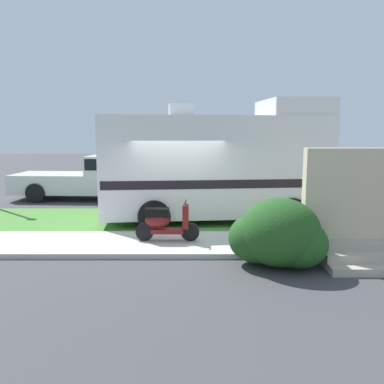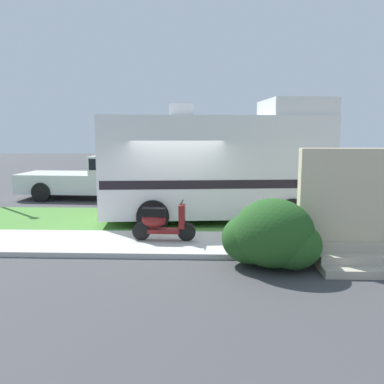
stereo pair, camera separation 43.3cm
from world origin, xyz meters
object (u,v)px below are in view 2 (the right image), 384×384
at_px(scooter, 161,222).
at_px(pickup_truck_near, 104,175).
at_px(motorhome_rv, 218,164).
at_px(bottle_green, 368,244).
at_px(bicycle, 273,228).

height_order(scooter, pickup_truck_near, pickup_truck_near).
distance_m(motorhome_rv, scooter, 3.24).
xyz_separation_m(motorhome_rv, pickup_truck_near, (-4.56, 4.12, -0.80)).
bearing_deg(scooter, bottle_green, -6.88).
bearing_deg(scooter, bicycle, -4.15).
bearing_deg(motorhome_rv, bicycle, -66.51).
xyz_separation_m(motorhome_rv, bottle_green, (3.31, -3.23, -1.51)).
relative_size(pickup_truck_near, bottle_green, 19.29).
distance_m(scooter, pickup_truck_near, 7.48).
relative_size(motorhome_rv, bottle_green, 23.10).
distance_m(bicycle, bottle_green, 2.12).
height_order(scooter, bicycle, scooter).
xyz_separation_m(bicycle, bottle_green, (2.07, -0.38, -0.26)).
xyz_separation_m(scooter, pickup_truck_near, (-3.14, 6.78, 0.38)).
bearing_deg(bottle_green, motorhome_rv, 135.67).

